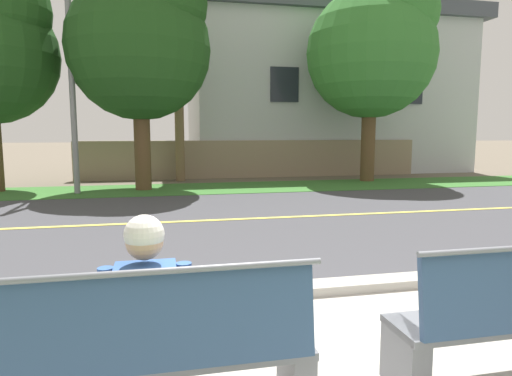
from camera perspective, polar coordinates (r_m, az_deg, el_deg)
The scene contains 12 objects.
ground_plane at distance 10.18m, azimuth -5.49°, elevation -2.52°, with size 140.00×140.00×0.00m, color #665B4C.
curb_edge at distance 4.77m, azimuth 2.80°, elevation -13.11°, with size 44.00×0.30×0.11m, color #ADA89E.
street_asphalt at distance 8.72m, azimuth -4.31°, elevation -4.12°, with size 52.00×8.00×0.01m, color #424247.
road_centre_line at distance 8.71m, azimuth -4.31°, elevation -4.09°, with size 48.00×0.14×0.01m, color #E0CC4C.
far_verge_grass at distance 13.61m, azimuth -7.23°, elevation -0.06°, with size 48.00×2.80×0.02m, color #38702D.
bench_left at distance 2.73m, azimuth -13.84°, elevation -20.25°, with size 1.93×0.48×1.01m.
seated_person_blue at distance 2.79m, azimuth -13.79°, elevation -14.71°, with size 0.52×0.68×1.25m.
streetlamp at distance 13.64m, azimuth -22.59°, elevation 16.35°, with size 0.24×2.10×7.00m.
shade_tree_left at distance 13.73m, azimuth -14.23°, elevation 18.23°, with size 4.10×4.10×6.76m.
shade_tree_centre at distance 16.25m, azimuth 15.14°, elevation 17.45°, with size 4.36×4.36×7.19m.
garden_wall at distance 16.91m, azimuth -0.17°, elevation 3.76°, with size 13.00×0.36×1.40m, color gray.
house_across_street at distance 21.09m, azimuth 8.24°, elevation 12.02°, with size 12.60×6.91×6.95m.
Camera 1 is at (-1.17, -1.97, 1.71)m, focal length 31.18 mm.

